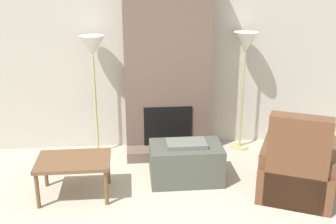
% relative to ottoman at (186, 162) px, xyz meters
% --- Properties ---
extents(wall_back, '(6.96, 0.06, 2.60)m').
position_rel_ottoman_xyz_m(wall_back, '(-0.14, 1.17, 1.07)').
color(wall_back, '#BCB7AD').
rests_on(wall_back, ground_plane).
extents(fireplace, '(1.14, 0.64, 2.60)m').
position_rel_ottoman_xyz_m(fireplace, '(-0.14, 0.94, 1.01)').
color(fireplace, brown).
rests_on(fireplace, ground_plane).
extents(ottoman, '(0.86, 0.54, 0.50)m').
position_rel_ottoman_xyz_m(ottoman, '(0.00, 0.00, 0.00)').
color(ottoman, '#474C42').
rests_on(ottoman, ground_plane).
extents(armchair, '(1.12, 1.19, 1.04)m').
position_rel_ottoman_xyz_m(armchair, '(1.20, -0.45, 0.06)').
color(armchair, brown).
rests_on(armchair, ground_plane).
extents(side_table, '(0.81, 0.56, 0.44)m').
position_rel_ottoman_xyz_m(side_table, '(-1.30, -0.24, 0.16)').
color(side_table, brown).
rests_on(side_table, ground_plane).
extents(floor_lamp_left, '(0.33, 0.33, 1.63)m').
position_rel_ottoman_xyz_m(floor_lamp_left, '(-1.11, 0.90, 1.17)').
color(floor_lamp_left, tan).
rests_on(floor_lamp_left, ground_plane).
extents(floor_lamp_right, '(0.33, 0.33, 1.65)m').
position_rel_ottoman_xyz_m(floor_lamp_right, '(0.90, 0.90, 1.19)').
color(floor_lamp_right, tan).
rests_on(floor_lamp_right, ground_plane).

